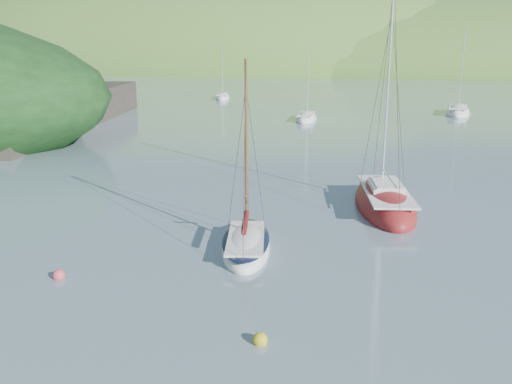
% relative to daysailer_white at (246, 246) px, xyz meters
% --- Properties ---
extents(ground, '(700.00, 700.00, 0.00)m').
position_rel_daysailer_white_xyz_m(ground, '(-1.08, -4.96, -0.21)').
color(ground, slate).
rests_on(ground, ground).
extents(shoreline_hills, '(690.00, 135.00, 56.00)m').
position_rel_daysailer_white_xyz_m(shoreline_hills, '(-10.74, 167.46, -0.21)').
color(shoreline_hills, '#3F772D').
rests_on(shoreline_hills, ground).
extents(daysailer_white, '(3.32, 6.04, 8.79)m').
position_rel_daysailer_white_xyz_m(daysailer_white, '(0.00, 0.00, 0.00)').
color(daysailer_white, white).
rests_on(daysailer_white, ground).
extents(sloop_red, '(4.72, 9.22, 13.02)m').
position_rel_daysailer_white_xyz_m(sloop_red, '(5.63, 8.07, 0.03)').
color(sloop_red, maroon).
rests_on(sloop_red, ground).
extents(distant_sloop_a, '(2.59, 6.45, 9.04)m').
position_rel_daysailer_white_xyz_m(distant_sloop_a, '(-4.26, 41.13, -0.04)').
color(distant_sloop_a, white).
rests_on(distant_sloop_a, ground).
extents(distant_sloop_b, '(3.53, 8.14, 11.28)m').
position_rel_daysailer_white_xyz_m(distant_sloop_b, '(12.81, 51.02, -0.02)').
color(distant_sloop_b, white).
rests_on(distant_sloop_b, ground).
extents(distant_sloop_c, '(3.52, 6.29, 8.51)m').
position_rel_daysailer_white_xyz_m(distant_sloop_c, '(-20.66, 61.34, -0.05)').
color(distant_sloop_c, white).
rests_on(distant_sloop_c, ground).
extents(mooring_buoys, '(20.77, 11.72, 0.49)m').
position_rel_daysailer_white_xyz_m(mooring_buoys, '(3.38, -2.77, -0.09)').
color(mooring_buoys, gold).
rests_on(mooring_buoys, ground).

